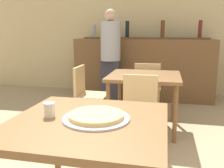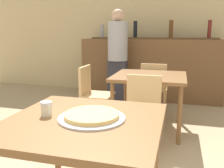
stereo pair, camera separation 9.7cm
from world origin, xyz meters
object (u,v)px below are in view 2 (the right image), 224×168
object	(u,v)px
chair_far_side_left	(92,91)
person_standing	(118,54)
chair_far_side_back	(154,85)
pizza_tray	(92,116)
cheese_shaker	(46,109)
chair_far_side_front	(142,108)

from	to	relation	value
chair_far_side_left	person_standing	bearing A→B (deg)	-5.72
chair_far_side_back	chair_far_side_left	xyz separation A→B (m)	(-0.78, -0.61, 0.00)
chair_far_side_back	person_standing	bearing A→B (deg)	-31.57
pizza_tray	person_standing	bearing A→B (deg)	100.96
pizza_tray	cheese_shaker	world-z (taller)	cheese_shaker
chair_far_side_back	pizza_tray	world-z (taller)	chair_far_side_back
chair_far_side_back	chair_far_side_left	size ratio (longest dim) A/B	1.00
pizza_tray	person_standing	size ratio (longest dim) A/B	0.24
pizza_tray	cheese_shaker	distance (m)	0.29
chair_far_side_back	cheese_shaker	xyz separation A→B (m)	(-0.41, -2.48, 0.34)
chair_far_side_front	pizza_tray	bearing A→B (deg)	-95.52
chair_far_side_front	chair_far_side_back	world-z (taller)	same
cheese_shaker	person_standing	world-z (taller)	person_standing
chair_far_side_back	cheese_shaker	size ratio (longest dim) A/B	9.32
chair_far_side_front	chair_far_side_back	distance (m)	1.22
pizza_tray	person_standing	world-z (taller)	person_standing
cheese_shaker	person_standing	bearing A→B (deg)	95.35
chair_far_side_front	chair_far_side_left	size ratio (longest dim) A/B	1.00
chair_far_side_back	person_standing	world-z (taller)	person_standing
chair_far_side_front	person_standing	distance (m)	1.82
chair_far_side_front	chair_far_side_left	distance (m)	0.99
pizza_tray	person_standing	xyz separation A→B (m)	(-0.56, 2.88, 0.10)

